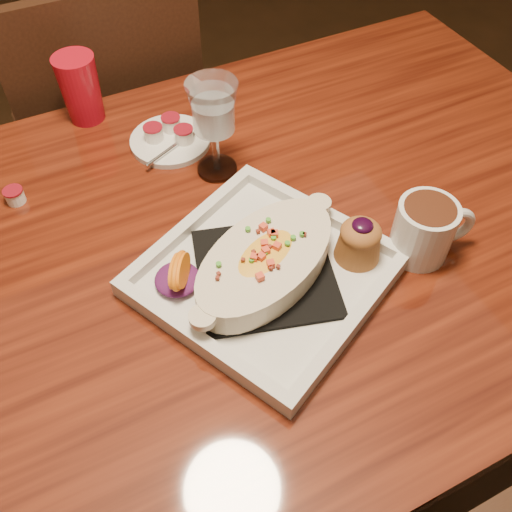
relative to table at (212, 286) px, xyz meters
name	(u,v)px	position (x,y,z in m)	size (l,w,h in m)	color
floor	(227,439)	(0.00, 0.00, -0.65)	(7.00, 7.00, 0.00)	black
table	(212,286)	(0.00, 0.00, 0.00)	(1.50, 0.90, 0.75)	maroon
chair_far	(114,139)	(0.00, 0.63, -0.15)	(0.42, 0.42, 0.93)	black
plate	(271,265)	(0.06, -0.09, 0.13)	(0.41, 0.41, 0.08)	silver
coffee_mug	(426,228)	(0.28, -0.15, 0.15)	(0.12, 0.09, 0.09)	silver
goblet	(213,113)	(0.08, 0.16, 0.22)	(0.08, 0.08, 0.17)	silver
saucer	(170,138)	(0.04, 0.26, 0.11)	(0.14, 0.14, 0.10)	silver
creamer_loose	(15,196)	(-0.24, 0.23, 0.11)	(0.03, 0.03, 0.03)	white
red_tumbler	(81,89)	(-0.07, 0.40, 0.16)	(0.08, 0.08, 0.13)	red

